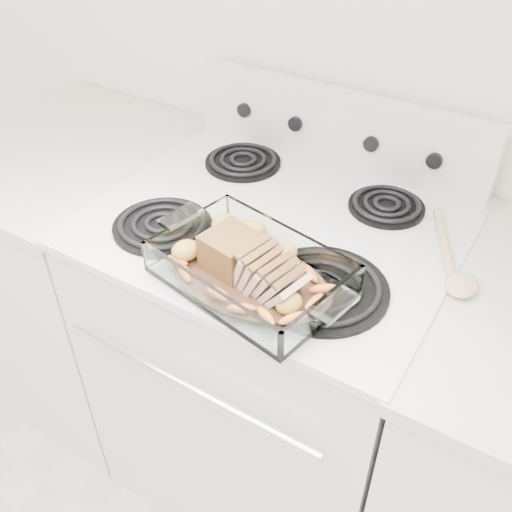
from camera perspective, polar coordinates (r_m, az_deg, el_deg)
The scene contains 6 objects.
electric_range at distance 1.55m, azimuth 1.72°, elevation -9.96°, with size 0.78×0.70×1.12m.
counter_left at distance 1.88m, azimuth -16.05°, elevation -1.91°, with size 0.58×0.68×0.93m.
baking_dish at distance 1.06m, azimuth -0.57°, elevation -1.84°, with size 0.34×0.23×0.07m.
pork_roast at distance 1.04m, azimuth -1.17°, elevation -0.55°, with size 0.21×0.09×0.08m.
roast_vegetables at distance 1.07m, azimuth 0.19°, elevation -0.50°, with size 0.32×0.17×0.04m.
wooden_spoon at distance 1.17m, azimuth 19.15°, elevation -0.85°, with size 0.15×0.26×0.02m.
Camera 1 is at (0.50, 0.76, 1.65)m, focal length 40.00 mm.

